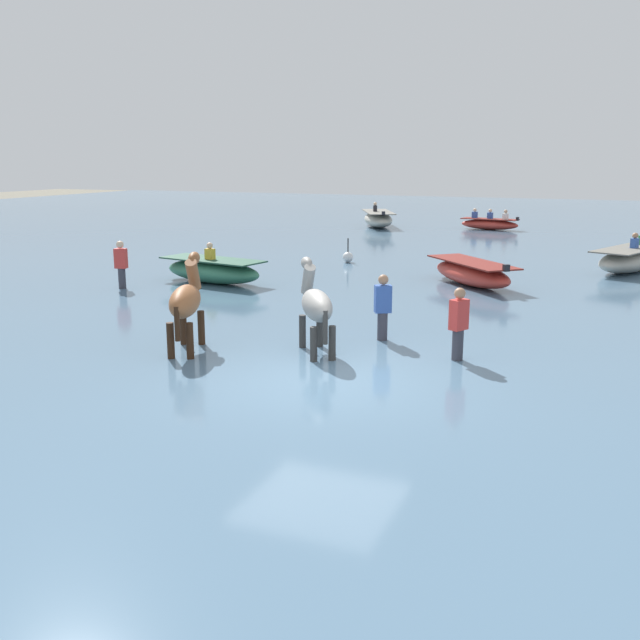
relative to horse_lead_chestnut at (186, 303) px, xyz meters
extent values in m
plane|color=#666051|center=(3.01, -0.71, -1.22)|extent=(120.00, 120.00, 0.00)
cube|color=slate|center=(3.01, 9.29, -1.06)|extent=(90.00, 90.00, 0.32)
ellipsoid|color=brown|center=(0.03, -0.08, 0.05)|extent=(0.97, 1.53, 0.58)
cylinder|color=black|center=(-0.31, 0.34, -0.73)|extent=(0.13, 0.13, 0.98)
cylinder|color=black|center=(0.01, 0.46, -0.73)|extent=(0.13, 0.13, 0.98)
cylinder|color=black|center=(0.04, -0.61, -0.73)|extent=(0.13, 0.13, 0.98)
cylinder|color=black|center=(0.37, -0.49, -0.73)|extent=(0.13, 0.13, 0.98)
cylinder|color=brown|center=(-0.24, 0.64, 0.41)|extent=(0.40, 0.58, 0.66)
ellipsoid|color=brown|center=(-0.29, 0.77, 0.72)|extent=(0.37, 0.54, 0.25)
cylinder|color=black|center=(0.27, -0.72, -0.22)|extent=(0.09, 0.09, 0.62)
ellipsoid|color=gray|center=(2.32, 0.70, 0.01)|extent=(1.21, 1.42, 0.56)
cylinder|color=#31312F|center=(1.90, 1.00, -0.75)|extent=(0.13, 0.13, 0.95)
cylinder|color=#31312F|center=(2.18, 1.20, -0.75)|extent=(0.13, 0.13, 0.95)
cylinder|color=#31312F|center=(2.47, 0.20, -0.75)|extent=(0.13, 0.13, 0.95)
cylinder|color=#31312F|center=(2.75, 0.40, -0.75)|extent=(0.13, 0.13, 0.95)
cylinder|color=gray|center=(1.90, 1.30, 0.36)|extent=(0.48, 0.55, 0.64)
ellipsoid|color=gray|center=(1.81, 1.41, 0.65)|extent=(0.44, 0.51, 0.24)
cylinder|color=#31312F|center=(2.71, 0.16, -0.25)|extent=(0.09, 0.09, 0.60)
ellipsoid|color=#337556|center=(-3.40, 6.56, -0.57)|extent=(3.44, 1.78, 0.65)
cube|color=#1E4634|center=(-3.40, 6.56, -0.23)|extent=(3.30, 1.71, 0.04)
cube|color=gold|center=(-3.41, 6.47, -0.06)|extent=(0.29, 0.23, 0.30)
sphere|color=beige|center=(-3.41, 6.47, 0.18)|extent=(0.18, 0.18, 0.18)
ellipsoid|color=#B2AD9E|center=(-4.29, 24.48, -0.52)|extent=(2.93, 4.12, 0.75)
cube|color=slate|center=(-4.29, 24.48, -0.13)|extent=(2.81, 3.95, 0.04)
cube|color=black|center=(-3.48, 22.79, -0.06)|extent=(0.20, 0.18, 0.18)
cube|color=#232328|center=(-4.44, 24.41, 0.04)|extent=(0.28, 0.31, 0.30)
sphere|color=beige|center=(-4.44, 24.41, 0.28)|extent=(0.18, 0.18, 0.18)
ellipsoid|color=#B2AD9E|center=(7.69, 13.46, -0.55)|extent=(2.60, 3.98, 0.71)
cube|color=slate|center=(7.69, 13.46, -0.17)|extent=(2.50, 3.82, 0.04)
cube|color=#3356A8|center=(7.74, 13.43, 0.00)|extent=(0.26, 0.31, 0.30)
sphere|color=#A37556|center=(7.74, 13.43, 0.24)|extent=(0.18, 0.18, 0.18)
ellipsoid|color=#BC382D|center=(1.28, 25.23, -0.65)|extent=(2.97, 1.31, 0.50)
cube|color=maroon|center=(1.28, 25.23, -0.38)|extent=(2.85, 1.26, 0.04)
cube|color=black|center=(2.64, 25.03, -0.31)|extent=(0.14, 0.18, 0.18)
cube|color=#3356A8|center=(0.49, 25.41, -0.21)|extent=(0.28, 0.22, 0.30)
sphere|color=beige|center=(0.49, 25.41, 0.03)|extent=(0.18, 0.18, 0.18)
cube|color=#3356A8|center=(1.28, 25.25, -0.21)|extent=(0.28, 0.22, 0.30)
sphere|color=beige|center=(1.28, 25.25, 0.03)|extent=(0.18, 0.18, 0.18)
cube|color=white|center=(2.06, 25.03, -0.21)|extent=(0.28, 0.22, 0.30)
sphere|color=tan|center=(2.06, 25.03, 0.03)|extent=(0.18, 0.18, 0.18)
ellipsoid|color=#BC382D|center=(3.53, 9.07, -0.59)|extent=(3.15, 3.29, 0.63)
cube|color=maroon|center=(3.53, 9.07, -0.25)|extent=(3.03, 3.16, 0.04)
cube|color=black|center=(4.64, 7.86, -0.18)|extent=(0.20, 0.20, 0.18)
cylinder|color=#383842|center=(4.80, 1.27, -0.78)|extent=(0.20, 0.20, 0.88)
cube|color=red|center=(4.80, 1.27, -0.07)|extent=(0.33, 0.38, 0.54)
sphere|color=#A37556|center=(4.80, 1.27, 0.31)|extent=(0.20, 0.20, 0.20)
cylinder|color=#383842|center=(-5.23, 4.82, -0.78)|extent=(0.20, 0.20, 0.88)
cube|color=red|center=(-5.23, 4.82, -0.07)|extent=(0.36, 0.27, 0.54)
sphere|color=beige|center=(-5.23, 4.82, 0.31)|extent=(0.20, 0.20, 0.20)
cylinder|color=#383842|center=(3.13, 2.12, -0.78)|extent=(0.20, 0.20, 0.88)
cube|color=#3356A8|center=(3.13, 2.12, -0.07)|extent=(0.38, 0.33, 0.54)
sphere|color=#A37556|center=(3.13, 2.12, 0.31)|extent=(0.20, 0.20, 0.20)
sphere|color=silver|center=(-1.23, 11.85, -0.72)|extent=(0.36, 0.36, 0.36)
cylinder|color=black|center=(-1.23, 11.85, -0.30)|extent=(0.04, 0.04, 0.47)
camera|label=1|loc=(7.28, -11.00, 2.63)|focal=40.23mm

